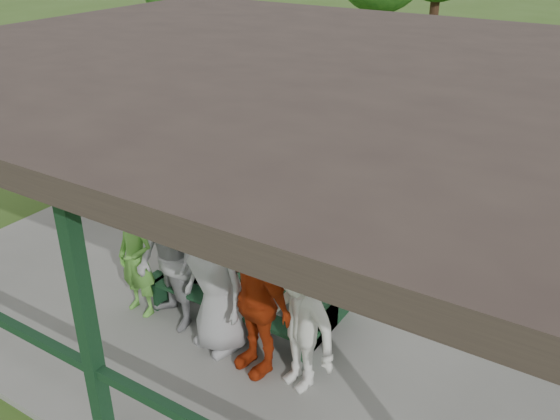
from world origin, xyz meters
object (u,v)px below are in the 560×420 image
Objects in this scene: spectator_lblue at (314,173)px; spectator_blue at (280,153)px; contestant_grey_mid at (217,278)px; contestant_green at (137,259)px; contestant_white_fedora at (298,321)px; picnic_table_far at (323,223)px; farm_trailer at (340,87)px; spectator_grey at (424,204)px; picnic_table_near at (251,281)px; contestant_grey_left at (168,262)px; contestant_red at (255,300)px.

spectator_blue is at bearing -38.04° from spectator_lblue.
spectator_lblue is at bearing 115.02° from contestant_grey_mid.
contestant_green is 0.90× the size of contestant_white_fedora.
picnic_table_far is 8.18m from farm_trailer.
contestant_grey_mid reaches higher than spectator_lblue.
contestant_grey_mid reaches higher than spectator_grey.
picnic_table_near is at bearing -58.76° from farm_trailer.
picnic_table_far is 1.64m from spectator_grey.
picnic_table_far is at bearing 68.15° from contestant_green.
contestant_grey_left is at bearing 116.74° from spectator_blue.
contestant_grey_mid is (0.06, -0.78, 0.50)m from picnic_table_near.
contestant_green reaches higher than spectator_grey.
spectator_grey is at bearing 96.09° from contestant_red.
contestant_white_fedora is 5.21m from spectator_blue.
spectator_grey is at bearing -42.45° from farm_trailer.
contestant_red is 1.12× the size of spectator_lblue.
spectator_blue is 1.18× the size of spectator_grey.
contestant_grey_left is (-0.72, -2.77, 0.46)m from picnic_table_far.
contestant_red reaches higher than spectator_blue.
contestant_grey_left is at bearing -104.53° from picnic_table_far.
contestant_white_fedora is (2.51, -0.10, 0.07)m from contestant_green.
contestant_grey_left reaches higher than picnic_table_near.
spectator_lblue is at bearing 9.08° from spectator_grey.
contestant_red is 4.91m from spectator_blue.
contestant_grey_left reaches higher than farm_trailer.
spectator_blue is 6.25m from farm_trailer.
spectator_lblue is 7.04m from farm_trailer.
contestant_green is at bearing -166.47° from contestant_grey_mid.
contestant_red is 0.58m from contestant_white_fedora.
contestant_red is 0.50× the size of farm_trailer.
contestant_green is 4.56m from spectator_grey.
spectator_blue is at bearing 98.40° from contestant_green.
contestant_red reaches higher than picnic_table_far.
contestant_green is (-1.26, -2.78, 0.34)m from picnic_table_far.
contestant_red is 11.09m from farm_trailer.
contestant_grey_mid is 1.19m from contestant_white_fedora.
farm_trailer is at bearing -59.63° from spectator_blue.
picnic_table_far is 1.29× the size of contestant_grey_mid.
picnic_table_far is at bearing 94.99° from contestant_grey_left.
spectator_blue reaches higher than spectator_grey.
contestant_grey_left reaches higher than spectator_blue.
contestant_green is 0.84× the size of contestant_grey_mid.
spectator_lblue is (-1.37, 3.81, -0.10)m from contestant_red.
picnic_table_near is at bearing 34.30° from contestant_green.
contestant_green is (-1.27, -0.78, 0.34)m from picnic_table_near.
contestant_grey_mid is (1.33, 0.00, 0.16)m from contestant_green.
picnic_table_far is 1.23m from spectator_lblue.
spectator_blue is at bearing 116.36° from picnic_table_near.
contestant_grey_mid is at bearing 79.68° from spectator_grey.
contestant_green is at bearing -167.53° from contestant_red.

